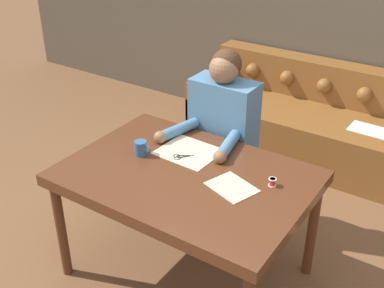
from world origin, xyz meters
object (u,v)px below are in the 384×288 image
couch (314,124)px  mug (141,148)px  thread_spool (272,182)px  person (222,140)px  scissors (186,156)px  dining_table (187,183)px

couch → mug: size_ratio=19.09×
mug → thread_spool: 0.81m
mug → person: bearing=69.5°
couch → scissors: 1.82m
couch → person: size_ratio=1.68×
couch → person: bearing=-99.1°
scissors → dining_table: bearing=-54.0°
person → scissors: 0.47m
dining_table → mug: (-0.34, 0.02, 0.12)m
couch → mug: 1.99m
dining_table → mug: bearing=177.2°
dining_table → scissors: bearing=126.0°
person → thread_spool: 0.75m
mug → scissors: bearing=28.2°
thread_spool → mug: bearing=-170.6°
couch → thread_spool: bearing=-77.9°
dining_table → couch: couch is taller
scissors → thread_spool: thread_spool is taller
person → dining_table: bearing=-78.8°
couch → scissors: (-0.19, -1.75, 0.46)m
person → mug: (-0.22, -0.59, 0.15)m
couch → person: 1.35m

